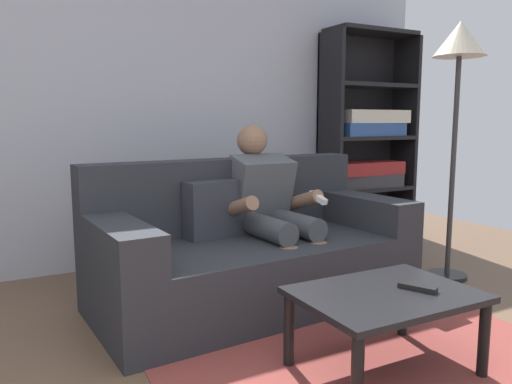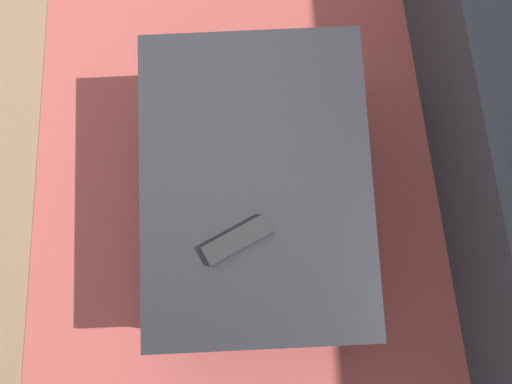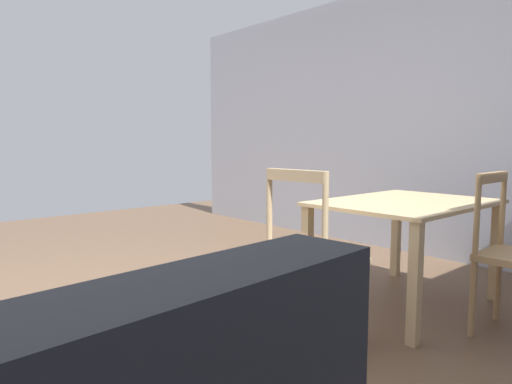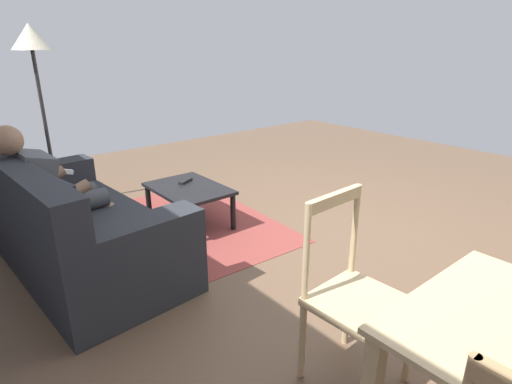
{
  "view_description": "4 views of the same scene",
  "coord_description": "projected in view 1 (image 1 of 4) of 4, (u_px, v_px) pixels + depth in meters",
  "views": [
    {
      "loc": [
        -0.36,
        -0.89,
        1.14
      ],
      "look_at": [
        1.04,
        1.76,
        0.71
      ],
      "focal_mm": 34.72,
      "sensor_mm": 36.0,
      "label": 1
    },
    {
      "loc": [
        1.4,
        0.72,
        1.67
      ],
      "look_at": [
        1.16,
        0.73,
        0.23
      ],
      "focal_mm": 37.52,
      "sensor_mm": 36.0,
      "label": 2
    },
    {
      "loc": [
        0.82,
        2.69,
        1.11
      ],
      "look_at": [
        -0.46,
        1.25,
        0.9
      ],
      "focal_mm": 31.71,
      "sensor_mm": 36.0,
      "label": 3
    },
    {
      "loc": [
        -2.04,
        2.55,
        1.64
      ],
      "look_at": [
        -0.46,
        1.25,
        0.9
      ],
      "focal_mm": 28.85,
      "sensor_mm": 36.0,
      "label": 4
    }
  ],
  "objects": [
    {
      "name": "person_lounging",
      "position": [
        270.0,
        208.0,
        3.23
      ],
      "size": [
        0.61,
        0.91,
        1.12
      ],
      "color": "#4C5156",
      "rests_on": "ground_plane"
    },
    {
      "name": "couch",
      "position": [
        250.0,
        251.0,
        3.14
      ],
      "size": [
        2.04,
        1.07,
        0.89
      ],
      "color": "#282B30",
      "rests_on": "ground_plane"
    },
    {
      "name": "coffee_table",
      "position": [
        385.0,
        303.0,
        2.24
      ],
      "size": [
        0.8,
        0.58,
        0.38
      ],
      "color": "black",
      "rests_on": "ground_plane"
    },
    {
      "name": "area_rug",
      "position": [
        383.0,
        369.0,
        2.28
      ],
      "size": [
        2.06,
        1.49,
        0.01
      ],
      "primitive_type": "cube",
      "rotation": [
        0.0,
        0.0,
        -0.05
      ],
      "color": "brown",
      "rests_on": "ground_plane"
    },
    {
      "name": "floor_lamp",
      "position": [
        459.0,
        63.0,
        3.42
      ],
      "size": [
        0.36,
        0.36,
        1.82
      ],
      "color": "black",
      "rests_on": "ground_plane"
    },
    {
      "name": "bookshelf",
      "position": [
        367.0,
        151.0,
        4.72
      ],
      "size": [
        0.94,
        0.36,
        1.97
      ],
      "color": "black",
      "rests_on": "ground_plane"
    },
    {
      "name": "tv_remote",
      "position": [
        418.0,
        287.0,
        2.25
      ],
      "size": [
        0.12,
        0.17,
        0.02
      ],
      "primitive_type": "cube",
      "rotation": [
        0.0,
        0.0,
        0.46
      ],
      "color": "black",
      "rests_on": "coffee_table"
    },
    {
      "name": "wall_back",
      "position": [
        46.0,
        93.0,
        3.58
      ],
      "size": [
        6.77,
        0.12,
        2.69
      ],
      "primitive_type": "cube",
      "color": "#B2B7C6",
      "rests_on": "ground_plane"
    }
  ]
}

